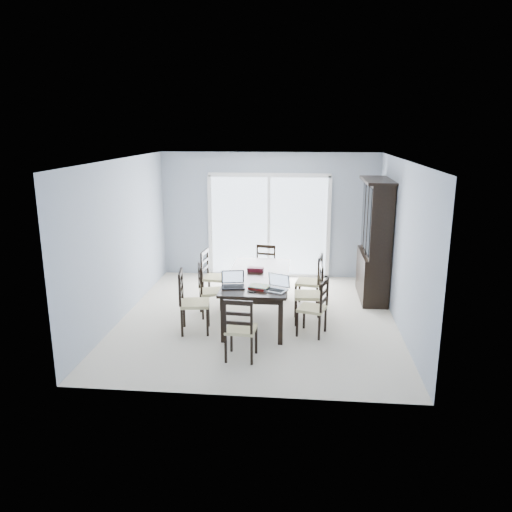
{
  "coord_description": "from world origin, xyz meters",
  "views": [
    {
      "loc": [
        0.71,
        -7.76,
        3.09
      ],
      "look_at": [
        -0.03,
        0.0,
        1.07
      ],
      "focal_mm": 35.0,
      "sensor_mm": 36.0,
      "label": 1
    }
  ],
  "objects_px": {
    "china_hutch": "(375,241)",
    "chair_end_near": "(240,323)",
    "cell_phone": "(252,292)",
    "hot_tub": "(262,241)",
    "chair_left_far": "(211,270)",
    "game_box": "(255,269)",
    "chair_left_mid": "(206,285)",
    "chair_right_mid": "(314,287)",
    "chair_right_near": "(318,302)",
    "chair_left_near": "(188,295)",
    "dining_table": "(258,279)",
    "chair_end_far": "(265,263)",
    "chair_right_far": "(314,275)",
    "laptop_silver": "(275,287)",
    "laptop_dark": "(233,284)"
  },
  "relations": [
    {
      "from": "dining_table",
      "to": "hot_tub",
      "type": "distance_m",
      "value": 3.54
    },
    {
      "from": "china_hutch",
      "to": "chair_right_mid",
      "type": "height_order",
      "value": "china_hutch"
    },
    {
      "from": "cell_phone",
      "to": "hot_tub",
      "type": "distance_m",
      "value": 4.42
    },
    {
      "from": "chair_right_mid",
      "to": "cell_phone",
      "type": "xyz_separation_m",
      "value": [
        -0.93,
        -0.8,
        0.16
      ]
    },
    {
      "from": "chair_left_mid",
      "to": "chair_right_mid",
      "type": "distance_m",
      "value": 1.79
    },
    {
      "from": "cell_phone",
      "to": "chair_end_far",
      "type": "bearing_deg",
      "value": 116.19
    },
    {
      "from": "chair_left_mid",
      "to": "laptop_dark",
      "type": "bearing_deg",
      "value": 19.82
    },
    {
      "from": "chair_end_near",
      "to": "hot_tub",
      "type": "bearing_deg",
      "value": 95.62
    },
    {
      "from": "chair_end_far",
      "to": "cell_phone",
      "type": "height_order",
      "value": "chair_end_far"
    },
    {
      "from": "chair_right_far",
      "to": "laptop_silver",
      "type": "distance_m",
      "value": 1.56
    },
    {
      "from": "chair_right_far",
      "to": "laptop_silver",
      "type": "height_order",
      "value": "chair_right_far"
    },
    {
      "from": "hot_tub",
      "to": "cell_phone",
      "type": "bearing_deg",
      "value": -87.29
    },
    {
      "from": "dining_table",
      "to": "chair_right_near",
      "type": "distance_m",
      "value": 1.14
    },
    {
      "from": "chair_right_near",
      "to": "laptop_dark",
      "type": "xyz_separation_m",
      "value": [
        -1.27,
        -0.08,
        0.27
      ]
    },
    {
      "from": "chair_left_far",
      "to": "chair_right_near",
      "type": "bearing_deg",
      "value": 60.07
    },
    {
      "from": "chair_right_near",
      "to": "chair_left_mid",
      "type": "bearing_deg",
      "value": 87.99
    },
    {
      "from": "china_hutch",
      "to": "chair_left_far",
      "type": "relative_size",
      "value": 2.02
    },
    {
      "from": "cell_phone",
      "to": "game_box",
      "type": "bearing_deg",
      "value": 118.92
    },
    {
      "from": "chair_right_far",
      "to": "chair_end_far",
      "type": "height_order",
      "value": "chair_right_far"
    },
    {
      "from": "chair_left_mid",
      "to": "hot_tub",
      "type": "height_order",
      "value": "hot_tub"
    },
    {
      "from": "chair_left_mid",
      "to": "chair_right_mid",
      "type": "bearing_deg",
      "value": 68.42
    },
    {
      "from": "dining_table",
      "to": "chair_end_far",
      "type": "height_order",
      "value": "chair_end_far"
    },
    {
      "from": "chair_end_far",
      "to": "game_box",
      "type": "height_order",
      "value": "chair_end_far"
    },
    {
      "from": "china_hutch",
      "to": "laptop_silver",
      "type": "distance_m",
      "value": 2.67
    },
    {
      "from": "chair_right_mid",
      "to": "hot_tub",
      "type": "xyz_separation_m",
      "value": [
        -1.14,
        3.62,
        -0.08
      ]
    },
    {
      "from": "dining_table",
      "to": "chair_left_mid",
      "type": "xyz_separation_m",
      "value": [
        -0.87,
        0.04,
        -0.13
      ]
    },
    {
      "from": "chair_left_far",
      "to": "chair_right_mid",
      "type": "xyz_separation_m",
      "value": [
        1.85,
        -0.87,
        0.02
      ]
    },
    {
      "from": "china_hutch",
      "to": "chair_left_near",
      "type": "distance_m",
      "value": 3.62
    },
    {
      "from": "chair_left_mid",
      "to": "laptop_dark",
      "type": "relative_size",
      "value": 2.67
    },
    {
      "from": "chair_left_near",
      "to": "cell_phone",
      "type": "relative_size",
      "value": 9.6
    },
    {
      "from": "chair_left_mid",
      "to": "chair_right_far",
      "type": "relative_size",
      "value": 0.93
    },
    {
      "from": "cell_phone",
      "to": "game_box",
      "type": "xyz_separation_m",
      "value": [
        -0.05,
        1.09,
        0.03
      ]
    },
    {
      "from": "chair_left_far",
      "to": "cell_phone",
      "type": "height_order",
      "value": "chair_left_far"
    },
    {
      "from": "china_hutch",
      "to": "chair_end_near",
      "type": "xyz_separation_m",
      "value": [
        -2.12,
        -2.84,
        -0.52
      ]
    },
    {
      "from": "dining_table",
      "to": "chair_end_near",
      "type": "height_order",
      "value": "chair_end_near"
    },
    {
      "from": "chair_right_far",
      "to": "laptop_dark",
      "type": "xyz_separation_m",
      "value": [
        -1.23,
        -1.32,
        0.23
      ]
    },
    {
      "from": "chair_left_far",
      "to": "game_box",
      "type": "bearing_deg",
      "value": 63.07
    },
    {
      "from": "dining_table",
      "to": "game_box",
      "type": "distance_m",
      "value": 0.24
    },
    {
      "from": "game_box",
      "to": "hot_tub",
      "type": "distance_m",
      "value": 3.34
    },
    {
      "from": "chair_left_far",
      "to": "game_box",
      "type": "height_order",
      "value": "chair_left_far"
    },
    {
      "from": "chair_left_far",
      "to": "chair_end_near",
      "type": "xyz_separation_m",
      "value": [
        0.83,
        -2.37,
        -0.02
      ]
    },
    {
      "from": "chair_left_far",
      "to": "chair_end_far",
      "type": "distance_m",
      "value": 1.18
    },
    {
      "from": "chair_end_far",
      "to": "laptop_dark",
      "type": "xyz_separation_m",
      "value": [
        -0.31,
        -2.2,
        0.27
      ]
    },
    {
      "from": "chair_right_far",
      "to": "hot_tub",
      "type": "bearing_deg",
      "value": 31.33
    },
    {
      "from": "chair_left_near",
      "to": "chair_end_near",
      "type": "distance_m",
      "value": 1.3
    },
    {
      "from": "dining_table",
      "to": "chair_right_mid",
      "type": "distance_m",
      "value": 0.92
    },
    {
      "from": "chair_right_near",
      "to": "chair_right_mid",
      "type": "xyz_separation_m",
      "value": [
        -0.05,
        0.53,
        0.06
      ]
    },
    {
      "from": "chair_left_far",
      "to": "laptop_dark",
      "type": "height_order",
      "value": "chair_left_far"
    },
    {
      "from": "chair_left_near",
      "to": "chair_right_mid",
      "type": "distance_m",
      "value": 2.01
    },
    {
      "from": "chair_right_mid",
      "to": "game_box",
      "type": "xyz_separation_m",
      "value": [
        -0.98,
        0.29,
        0.19
      ]
    }
  ]
}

